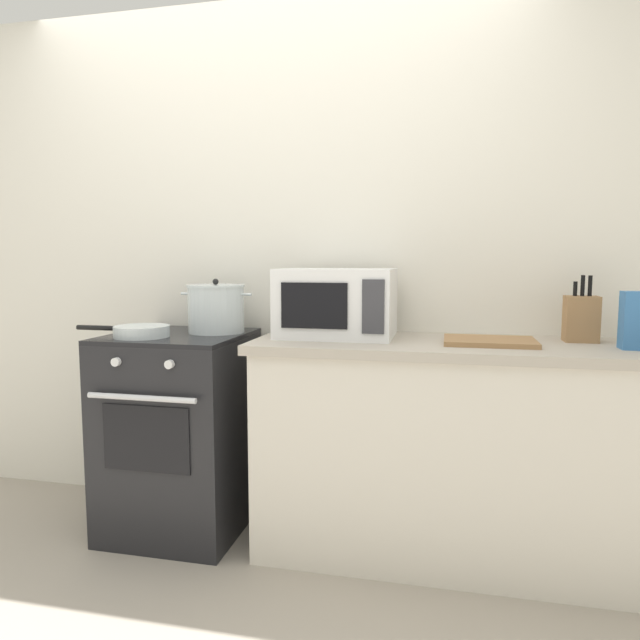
# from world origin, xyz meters

# --- Properties ---
(ground_plane) EXTENTS (10.00, 10.00, 0.00)m
(ground_plane) POSITION_xyz_m (0.00, 0.00, 0.00)
(ground_plane) COLOR #9E9384
(back_wall) EXTENTS (4.40, 0.10, 2.50)m
(back_wall) POSITION_xyz_m (0.30, 0.97, 1.25)
(back_wall) COLOR silver
(back_wall) RESTS_ON ground_plane
(lower_cabinet_right) EXTENTS (1.64, 0.56, 0.88)m
(lower_cabinet_right) POSITION_xyz_m (0.90, 0.62, 0.44)
(lower_cabinet_right) COLOR beige
(lower_cabinet_right) RESTS_ON ground_plane
(countertop_right) EXTENTS (1.70, 0.60, 0.04)m
(countertop_right) POSITION_xyz_m (0.90, 0.62, 0.90)
(countertop_right) COLOR #ADA393
(countertop_right) RESTS_ON lower_cabinet_right
(stove) EXTENTS (0.60, 0.64, 0.92)m
(stove) POSITION_xyz_m (-0.35, 0.60, 0.46)
(stove) COLOR black
(stove) RESTS_ON ground_plane
(stock_pot) EXTENTS (0.35, 0.27, 0.25)m
(stock_pot) POSITION_xyz_m (-0.20, 0.69, 1.03)
(stock_pot) COLOR silver
(stock_pot) RESTS_ON stove
(frying_pan) EXTENTS (0.44, 0.24, 0.05)m
(frying_pan) POSITION_xyz_m (-0.46, 0.47, 0.95)
(frying_pan) COLOR silver
(frying_pan) RESTS_ON stove
(microwave) EXTENTS (0.50, 0.37, 0.30)m
(microwave) POSITION_xyz_m (0.38, 0.68, 1.07)
(microwave) COLOR white
(microwave) RESTS_ON countertop_right
(cutting_board) EXTENTS (0.36, 0.26, 0.02)m
(cutting_board) POSITION_xyz_m (1.03, 0.60, 0.93)
(cutting_board) COLOR #997047
(cutting_board) RESTS_ON countertop_right
(knife_block) EXTENTS (0.13, 0.10, 0.28)m
(knife_block) POSITION_xyz_m (1.40, 0.74, 1.02)
(knife_block) COLOR #997047
(knife_block) RESTS_ON countertop_right
(pasta_box) EXTENTS (0.08, 0.08, 0.22)m
(pasta_box) POSITION_xyz_m (1.54, 0.57, 1.03)
(pasta_box) COLOR teal
(pasta_box) RESTS_ON countertop_right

